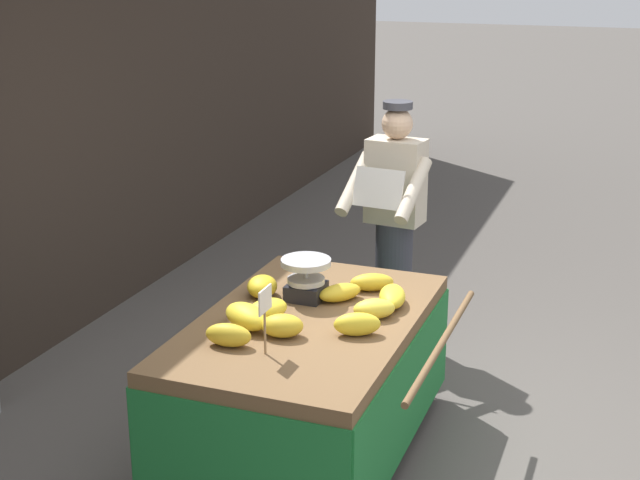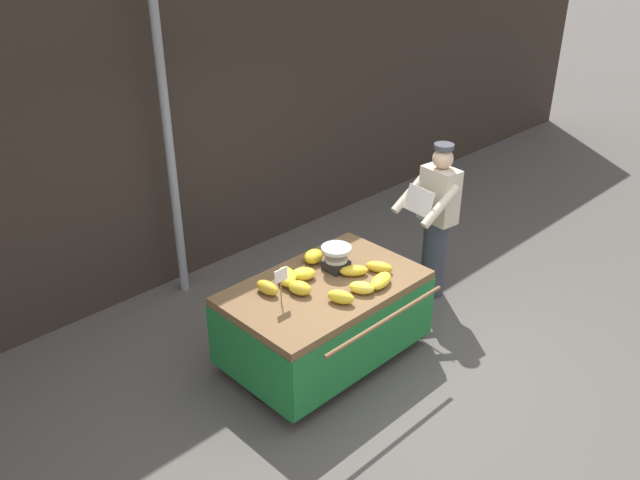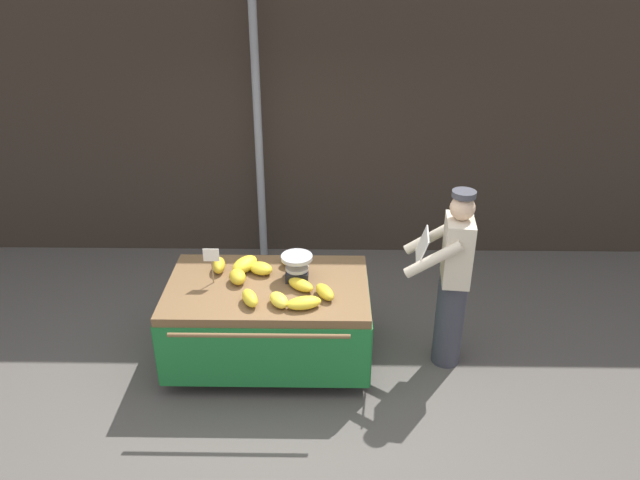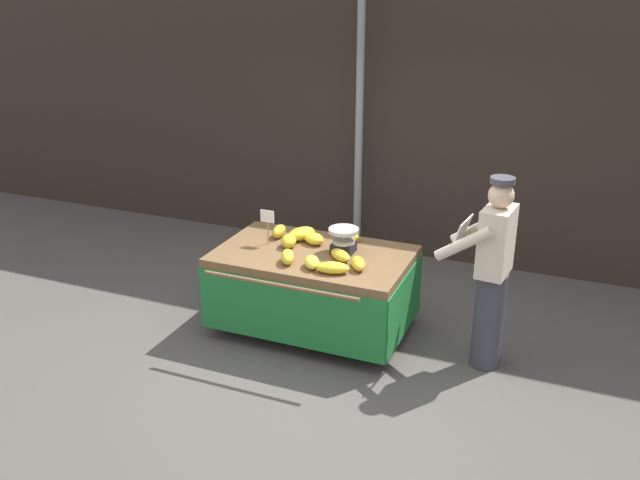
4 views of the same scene
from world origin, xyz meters
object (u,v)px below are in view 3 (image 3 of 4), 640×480
banana_bunch_9 (250,298)px  banana_bunch_0 (325,292)px  weighing_scale (297,267)px  street_pole (258,128)px  banana_bunch_6 (293,260)px  banana_bunch_1 (245,264)px  banana_bunch_4 (219,265)px  banana_bunch_2 (301,285)px  banana_bunch_7 (238,277)px  banana_bunch_3 (304,303)px  banana_bunch_5 (279,300)px  vendor_person (452,280)px  banana_bunch_8 (261,268)px  price_sign (211,258)px  banana_cart (268,305)px

banana_bunch_9 → banana_bunch_0: bearing=10.7°
weighing_scale → banana_bunch_0: (0.25, -0.31, -0.07)m
street_pole → banana_bunch_6: size_ratio=15.43×
banana_bunch_0 → banana_bunch_1: (-0.74, 0.45, 0.01)m
banana_bunch_6 → banana_bunch_4: bearing=-170.0°
banana_bunch_1 → banana_bunch_2: (0.53, -0.33, -0.02)m
banana_bunch_0 → banana_bunch_7: size_ratio=1.17×
banana_bunch_1 → banana_bunch_6: (0.43, 0.11, -0.00)m
banana_bunch_3 → banana_bunch_5: (-0.21, 0.04, 0.00)m
banana_bunch_4 → vendor_person: vendor_person is taller
banana_bunch_4 → banana_bunch_6: bearing=10.0°
banana_bunch_0 → banana_bunch_4: (-0.97, 0.43, 0.01)m
street_pole → banana_bunch_8: (0.18, -1.76, -0.79)m
weighing_scale → banana_bunch_6: 0.26m
price_sign → banana_bunch_8: 0.48m
banana_bunch_6 → street_pole: bearing=106.0°
banana_bunch_0 → banana_bunch_3: same height
banana_cart → banana_bunch_8: size_ratio=8.05×
banana_cart → banana_bunch_2: bearing=-13.9°
banana_cart → banana_bunch_1: 0.44m
banana_bunch_7 → banana_bunch_3: bearing=-33.6°
banana_bunch_5 → banana_bunch_9: 0.24m
banana_bunch_4 → banana_bunch_6: size_ratio=1.10×
banana_bunch_4 → banana_bunch_8: 0.39m
price_sign → banana_bunch_1: size_ratio=1.15×
banana_bunch_9 → vendor_person: bearing=10.1°
banana_bunch_6 → banana_bunch_9: 0.74m
street_pole → weighing_scale: 2.04m
banana_cart → banana_bunch_9: (-0.12, -0.31, 0.27)m
banana_bunch_1 → banana_bunch_3: bearing=-47.5°
banana_bunch_9 → price_sign: bearing=136.9°
banana_bunch_7 → banana_bunch_8: 0.25m
price_sign → banana_bunch_4: (0.02, 0.21, -0.19)m
banana_bunch_3 → banana_bunch_7: banana_bunch_7 is taller
banana_cart → banana_bunch_3: size_ratio=6.19×
street_pole → weighing_scale: street_pole is taller
weighing_scale → banana_bunch_8: 0.35m
banana_bunch_0 → banana_bunch_9: banana_bunch_9 is taller
banana_bunch_6 → banana_bunch_0: bearing=-61.2°
weighing_scale → vendor_person: vendor_person is taller
banana_cart → banana_bunch_5: size_ratio=8.05×
banana_bunch_6 → banana_bunch_7: same height
street_pole → banana_bunch_6: street_pole is taller
weighing_scale → banana_bunch_7: weighing_scale is taller
weighing_scale → banana_bunch_1: 0.51m
banana_bunch_2 → banana_bunch_5: bearing=-124.2°
banana_bunch_1 → street_pole: bearing=90.8°
banana_bunch_1 → vendor_person: vendor_person is taller
vendor_person → banana_cart: bearing=179.9°
banana_bunch_3 → banana_bunch_9: size_ratio=1.22×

